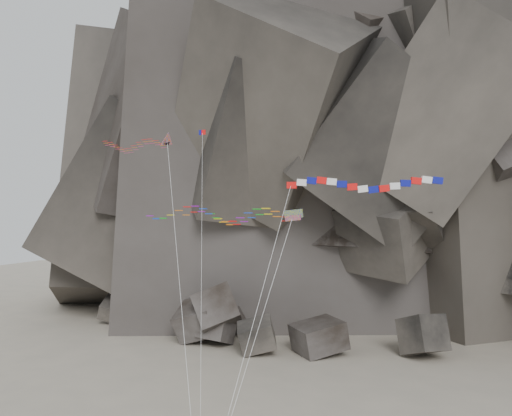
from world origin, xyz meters
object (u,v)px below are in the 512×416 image
(banner_kite, at_px, (362,185))
(pennant_kite, at_px, (202,193))
(delta_kite, at_px, (131,145))
(parafoil_kite, at_px, (211,214))

(banner_kite, xyz_separation_m, pennant_kite, (-11.54, -4.52, -0.65))
(delta_kite, xyz_separation_m, banner_kite, (22.45, -2.95, -4.22))
(banner_kite, relative_size, pennant_kite, 0.84)
(banner_kite, relative_size, parafoil_kite, 1.13)
(delta_kite, height_order, banner_kite, delta_kite)
(banner_kite, distance_m, pennant_kite, 12.41)
(delta_kite, height_order, pennant_kite, delta_kite)
(delta_kite, xyz_separation_m, parafoil_kite, (9.90, -3.42, -6.51))
(parafoil_kite, height_order, pennant_kite, pennant_kite)
(banner_kite, height_order, pennant_kite, pennant_kite)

